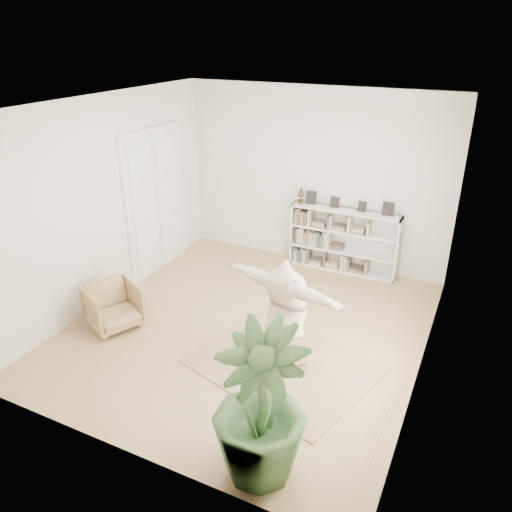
{
  "coord_description": "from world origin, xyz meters",
  "views": [
    {
      "loc": [
        3.19,
        -6.29,
        4.57
      ],
      "look_at": [
        -0.05,
        0.4,
        1.15
      ],
      "focal_mm": 35.0,
      "sensor_mm": 36.0,
      "label": 1
    }
  ],
  "objects_px": {
    "bookshelf": "(343,241)",
    "rocker_board": "(284,361)",
    "person": "(286,310)",
    "houseplant": "(260,405)",
    "armchair": "(113,306)"
  },
  "relations": [
    {
      "from": "bookshelf",
      "to": "rocker_board",
      "type": "relative_size",
      "value": 4.11
    },
    {
      "from": "person",
      "to": "bookshelf",
      "type": "bearing_deg",
      "value": -70.95
    },
    {
      "from": "bookshelf",
      "to": "houseplant",
      "type": "distance_m",
      "value": 5.42
    },
    {
      "from": "armchair",
      "to": "bookshelf",
      "type": "bearing_deg",
      "value": -10.24
    },
    {
      "from": "armchair",
      "to": "rocker_board",
      "type": "relative_size",
      "value": 1.52
    },
    {
      "from": "person",
      "to": "houseplant",
      "type": "height_order",
      "value": "houseplant"
    },
    {
      "from": "houseplant",
      "to": "bookshelf",
      "type": "bearing_deg",
      "value": 97.23
    },
    {
      "from": "houseplant",
      "to": "rocker_board",
      "type": "bearing_deg",
      "value": 104.68
    },
    {
      "from": "rocker_board",
      "to": "houseplant",
      "type": "relative_size",
      "value": 0.29
    },
    {
      "from": "rocker_board",
      "to": "person",
      "type": "height_order",
      "value": "person"
    },
    {
      "from": "person",
      "to": "houseplant",
      "type": "xyz_separation_m",
      "value": [
        0.5,
        -1.9,
        -0.01
      ]
    },
    {
      "from": "person",
      "to": "houseplant",
      "type": "relative_size",
      "value": 1.09
    },
    {
      "from": "bookshelf",
      "to": "houseplant",
      "type": "xyz_separation_m",
      "value": [
        0.68,
        -5.37,
        0.29
      ]
    },
    {
      "from": "rocker_board",
      "to": "houseplant",
      "type": "height_order",
      "value": "houseplant"
    },
    {
      "from": "bookshelf",
      "to": "rocker_board",
      "type": "bearing_deg",
      "value": -86.96
    }
  ]
}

